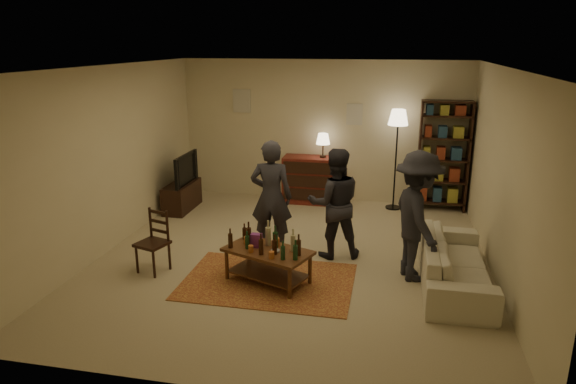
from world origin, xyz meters
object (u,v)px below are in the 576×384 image
(floor_lamp, at_px, (398,125))
(person_left, at_px, (271,197))
(dining_chair, at_px, (155,239))
(sofa, at_px, (455,263))
(person_right, at_px, (335,203))
(coffee_table, at_px, (268,253))
(bookshelf, at_px, (443,155))
(person_by_sofa, at_px, (417,217))
(dresser, at_px, (310,179))
(tv_stand, at_px, (182,189))

(floor_lamp, bearing_deg, person_left, -126.06)
(dining_chair, bearing_deg, sofa, 22.47)
(floor_lamp, height_order, sofa, floor_lamp)
(sofa, distance_m, person_left, 2.69)
(person_left, height_order, person_right, person_left)
(coffee_table, height_order, bookshelf, bookshelf)
(sofa, bearing_deg, person_by_sofa, 77.23)
(floor_lamp, relative_size, sofa, 0.89)
(person_left, height_order, person_by_sofa, person_by_sofa)
(person_by_sofa, bearing_deg, person_right, 47.93)
(coffee_table, xyz_separation_m, person_right, (0.74, 1.03, 0.40))
(person_left, bearing_deg, person_by_sofa, 163.48)
(dining_chair, distance_m, person_left, 1.75)
(bookshelf, bearing_deg, person_by_sofa, -100.09)
(dresser, height_order, person_left, person_left)
(sofa, height_order, person_left, person_left)
(dresser, bearing_deg, person_by_sofa, -57.76)
(sofa, bearing_deg, coffee_table, 99.61)
(tv_stand, bearing_deg, coffee_table, -48.76)
(person_right, xyz_separation_m, person_by_sofa, (1.13, -0.51, 0.06))
(dining_chair, bearing_deg, person_left, 52.46)
(bookshelf, height_order, sofa, bookshelf)
(bookshelf, xyz_separation_m, person_by_sofa, (-0.55, -3.07, -0.18))
(tv_stand, height_order, bookshelf, bookshelf)
(coffee_table, height_order, person_by_sofa, person_by_sofa)
(person_right, distance_m, person_by_sofa, 1.24)
(tv_stand, distance_m, person_by_sofa, 4.66)
(coffee_table, bearing_deg, person_by_sofa, 15.40)
(floor_lamp, relative_size, person_left, 1.10)
(dining_chair, relative_size, dresser, 0.64)
(coffee_table, relative_size, person_right, 0.78)
(sofa, relative_size, person_right, 1.30)
(floor_lamp, bearing_deg, bookshelf, 8.82)
(dresser, bearing_deg, coffee_table, -89.55)
(dresser, height_order, floor_lamp, floor_lamp)
(coffee_table, height_order, person_left, person_left)
(floor_lamp, bearing_deg, coffee_table, -114.51)
(sofa, bearing_deg, floor_lamp, 14.56)
(coffee_table, bearing_deg, tv_stand, 131.24)
(person_by_sofa, bearing_deg, dresser, 14.57)
(person_left, bearing_deg, dining_chair, 32.59)
(dresser, xyz_separation_m, floor_lamp, (1.60, -0.06, 1.11))
(dining_chair, distance_m, person_by_sofa, 3.51)
(bookshelf, distance_m, person_by_sofa, 3.12)
(floor_lamp, height_order, person_by_sofa, floor_lamp)
(person_left, bearing_deg, sofa, 163.72)
(tv_stand, distance_m, bookshelf, 4.84)
(bookshelf, bearing_deg, floor_lamp, -171.18)
(dining_chair, distance_m, floor_lamp, 4.78)
(dresser, xyz_separation_m, person_right, (0.76, -2.49, 0.33))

